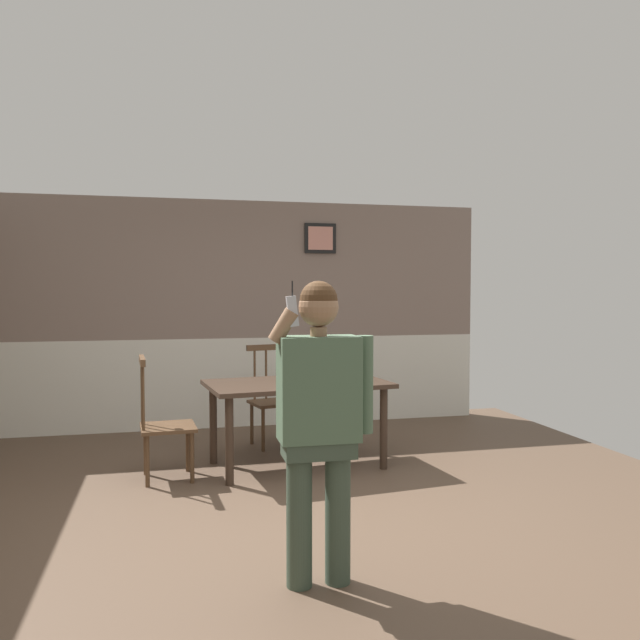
# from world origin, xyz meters

# --- Properties ---
(ground_plane) EXTENTS (7.10, 7.10, 0.00)m
(ground_plane) POSITION_xyz_m (0.00, 0.00, 0.00)
(ground_plane) COLOR brown
(room_back_partition) EXTENTS (5.95, 0.17, 2.64)m
(room_back_partition) POSITION_xyz_m (0.00, 3.23, 1.27)
(room_back_partition) COLOR gray
(room_back_partition) RESTS_ON ground_plane
(dining_table) EXTENTS (1.69, 1.09, 0.77)m
(dining_table) POSITION_xyz_m (0.36, 1.37, 0.68)
(dining_table) COLOR #38281E
(dining_table) RESTS_ON ground_plane
(chair_near_window) EXTENTS (0.48, 0.48, 1.05)m
(chair_near_window) POSITION_xyz_m (-0.82, 1.23, 0.48)
(chair_near_window) COLOR #513823
(chair_near_window) RESTS_ON ground_plane
(chair_by_doorway) EXTENTS (0.50, 0.50, 1.03)m
(chair_by_doorway) POSITION_xyz_m (0.26, 2.20, 0.48)
(chair_by_doorway) COLOR #513823
(chair_by_doorway) RESTS_ON ground_plane
(person_figure) EXTENTS (0.59, 0.24, 1.65)m
(person_figure) POSITION_xyz_m (0.02, -0.96, 0.95)
(person_figure) COLOR #3A493A
(person_figure) RESTS_ON ground_plane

